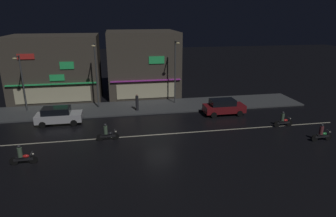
% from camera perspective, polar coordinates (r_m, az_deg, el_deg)
% --- Properties ---
extents(ground_plane, '(140.00, 140.00, 0.00)m').
position_cam_1_polar(ground_plane, '(26.10, -1.62, -5.10)').
color(ground_plane, black).
extents(lane_divider_stripe, '(34.15, 0.16, 0.01)m').
position_cam_1_polar(lane_divider_stripe, '(26.10, -1.62, -5.09)').
color(lane_divider_stripe, beige).
rests_on(lane_divider_stripe, ground).
extents(sidewalk_far, '(35.95, 5.14, 0.14)m').
position_cam_1_polar(sidewalk_far, '(33.61, -3.73, 0.33)').
color(sidewalk_far, '#424447').
rests_on(sidewalk_far, ground).
extents(storefront_left_block, '(10.52, 7.29, 7.82)m').
position_cam_1_polar(storefront_left_block, '(39.18, -20.96, 7.49)').
color(storefront_left_block, '#4C443A').
rests_on(storefront_left_block, ground).
extents(storefront_center_block, '(8.92, 8.81, 8.15)m').
position_cam_1_polar(storefront_center_block, '(39.39, -5.04, 8.89)').
color(storefront_center_block, '#4C443A').
rests_on(storefront_center_block, ground).
extents(streetlamp_west, '(0.44, 1.64, 6.05)m').
position_cam_1_polar(streetlamp_west, '(34.52, -26.67, 5.29)').
color(streetlamp_west, '#47494C').
rests_on(streetlamp_west, sidewalk_far).
extents(streetlamp_mid, '(0.44, 1.64, 7.16)m').
position_cam_1_polar(streetlamp_mid, '(32.86, -13.86, 7.16)').
color(streetlamp_mid, '#47494C').
rests_on(streetlamp_mid, sidewalk_far).
extents(streetlamp_east, '(0.44, 1.64, 7.27)m').
position_cam_1_polar(streetlamp_east, '(33.73, 1.47, 8.03)').
color(streetlamp_east, '#47494C').
rests_on(streetlamp_east, sidewalk_far).
extents(pedestrian_on_sidewalk, '(0.32, 0.32, 1.86)m').
position_cam_1_polar(pedestrian_on_sidewalk, '(32.02, -6.05, 1.13)').
color(pedestrian_on_sidewalk, '#232328').
rests_on(pedestrian_on_sidewalk, sidewalk_far).
extents(parked_car_near_kerb, '(4.30, 1.98, 1.67)m').
position_cam_1_polar(parked_car_near_kerb, '(30.20, -20.58, -1.27)').
color(parked_car_near_kerb, silver).
rests_on(parked_car_near_kerb, ground).
extents(parked_car_trailing, '(4.30, 1.98, 1.67)m').
position_cam_1_polar(parked_car_trailing, '(31.51, 10.80, 0.36)').
color(parked_car_trailing, maroon).
rests_on(parked_car_trailing, ground).
extents(motorcycle_lead, '(1.90, 0.60, 1.52)m').
position_cam_1_polar(motorcycle_lead, '(29.74, 21.53, -2.16)').
color(motorcycle_lead, black).
rests_on(motorcycle_lead, ground).
extents(motorcycle_following, '(1.90, 0.60, 1.52)m').
position_cam_1_polar(motorcycle_following, '(23.32, -26.58, -8.33)').
color(motorcycle_following, black).
rests_on(motorcycle_following, ground).
extents(motorcycle_opposite_lane, '(1.90, 0.60, 1.52)m').
position_cam_1_polar(motorcycle_opposite_lane, '(25.22, -11.81, -4.78)').
color(motorcycle_opposite_lane, black).
rests_on(motorcycle_opposite_lane, ground).
extents(motorcycle_trailing_far, '(1.90, 0.60, 1.52)m').
position_cam_1_polar(motorcycle_trailing_far, '(27.80, 27.79, -4.39)').
color(motorcycle_trailing_far, black).
rests_on(motorcycle_trailing_far, ground).
extents(traffic_cone, '(0.36, 0.36, 0.55)m').
position_cam_1_polar(traffic_cone, '(32.14, 10.74, -0.40)').
color(traffic_cone, orange).
rests_on(traffic_cone, ground).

